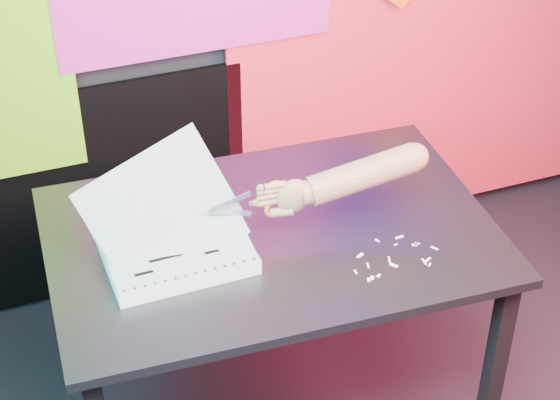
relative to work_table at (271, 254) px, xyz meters
name	(u,v)px	position (x,y,z in m)	size (l,w,h in m)	color
room	(507,155)	(0.28, -0.66, 0.68)	(3.01, 3.01, 2.71)	black
backdrop	(283,34)	(0.34, 0.80, 0.29)	(2.88, 0.05, 2.08)	red
work_table	(271,254)	(0.00, 0.00, 0.00)	(1.32, 0.92, 0.75)	black
printout_stack	(176,249)	(-0.29, -0.02, 0.12)	(0.46, 0.30, 0.37)	white
scissors	(270,200)	(-0.02, -0.04, 0.22)	(0.22, 0.02, 0.12)	silver
hand_forearm	(351,178)	(0.22, -0.05, 0.25)	(0.49, 0.11, 0.16)	#A07655
paper_clippings	(394,258)	(0.28, -0.23, 0.08)	(0.26, 0.16, 0.00)	silver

